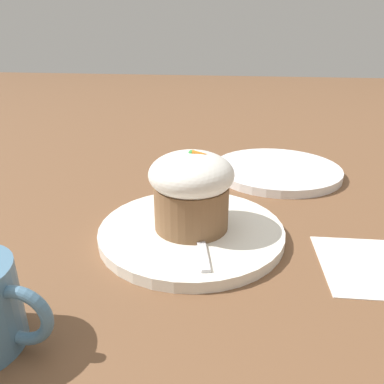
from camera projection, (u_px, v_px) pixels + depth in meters
name	position (u px, v px, depth m)	size (l,w,h in m)	color
ground_plane	(191.00, 236.00, 0.49)	(4.00, 4.00, 0.00)	brown
dessert_plate	(191.00, 231.00, 0.49)	(0.24, 0.24, 0.01)	white
carrot_cake	(192.00, 188.00, 0.47)	(0.11, 0.11, 0.10)	brown
spoon	(199.00, 233.00, 0.46)	(0.04, 0.12, 0.01)	silver
side_plate	(276.00, 170.00, 0.70)	(0.24, 0.24, 0.01)	white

